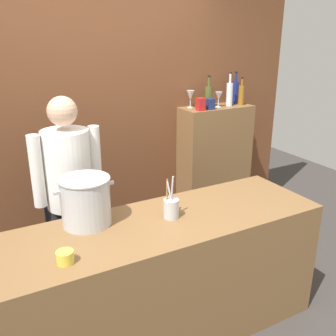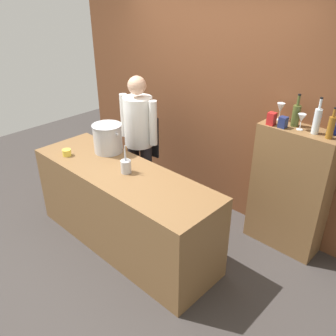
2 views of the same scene
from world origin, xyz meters
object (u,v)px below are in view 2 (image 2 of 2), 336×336
object	(u,v)px
wine_bottle_clear	(317,121)
spice_tin_red	(272,119)
wine_glass_short	(302,119)
wine_glass_wide	(281,108)
utensil_crock	(126,166)
spice_tin_navy	(283,122)
chef	(139,135)
stockpot_large	(108,138)
butter_jar	(67,153)
wine_bottle_amber	(331,127)
wine_bottle_olive	(296,115)

from	to	relation	value
wine_bottle_clear	spice_tin_red	distance (m)	0.41
wine_glass_short	wine_glass_wide	distance (m)	0.29
utensil_crock	spice_tin_navy	xyz separation A→B (m)	(1.04, 1.08, 0.43)
wine_glass_wide	spice_tin_red	distance (m)	0.18
chef	spice_tin_navy	size ratio (longest dim) A/B	15.63
utensil_crock	spice_tin_red	size ratio (longest dim) A/B	2.44
chef	stockpot_large	distance (m)	0.46
utensil_crock	stockpot_large	bearing A→B (deg)	160.09
stockpot_large	chef	bearing A→B (deg)	88.95
utensil_crock	butter_jar	distance (m)	0.78
wine_glass_wide	utensil_crock	bearing A→B (deg)	-126.22
butter_jar	wine_bottle_amber	bearing A→B (deg)	30.75
stockpot_large	spice_tin_red	world-z (taller)	spice_tin_red
utensil_crock	wine_glass_short	world-z (taller)	wine_glass_short
chef	wine_glass_short	size ratio (longest dim) A/B	10.80
stockpot_large	wine_glass_short	size ratio (longest dim) A/B	2.50
spice_tin_red	stockpot_large	bearing A→B (deg)	-148.38
wine_bottle_amber	wine_glass_short	size ratio (longest dim) A/B	1.84
wine_bottle_olive	wine_bottle_amber	world-z (taller)	wine_bottle_olive
stockpot_large	wine_glass_short	distance (m)	1.99
chef	wine_bottle_olive	size ratio (longest dim) A/B	5.33
stockpot_large	spice_tin_navy	size ratio (longest dim) A/B	3.62
chef	spice_tin_navy	world-z (taller)	chef
utensil_crock	wine_bottle_amber	distance (m)	1.90
wine_bottle_clear	spice_tin_red	bearing A→B (deg)	-169.54
wine_glass_wide	spice_tin_navy	world-z (taller)	wine_glass_wide
wine_bottle_clear	spice_tin_navy	size ratio (longest dim) A/B	3.18
chef	wine_bottle_olive	xyz separation A→B (m)	(1.61, 0.56, 0.49)
butter_jar	spice_tin_red	size ratio (longest dim) A/B	0.78
wine_bottle_amber	wine_glass_short	distance (m)	0.28
wine_glass_short	wine_bottle_olive	bearing A→B (deg)	144.48
chef	stockpot_large	size ratio (longest dim) A/B	4.32
wine_bottle_olive	chef	bearing A→B (deg)	-160.77
utensil_crock	wine_glass_short	bearing A→B (deg)	43.98
wine_bottle_olive	wine_bottle_amber	bearing A→B (deg)	-11.82
utensil_crock	butter_jar	size ratio (longest dim) A/B	3.13
wine_bottle_olive	spice_tin_navy	distance (m)	0.15
spice_tin_red	chef	bearing A→B (deg)	-163.11
stockpot_large	butter_jar	world-z (taller)	stockpot_large
wine_glass_short	stockpot_large	bearing A→B (deg)	-150.68
butter_jar	wine_bottle_olive	size ratio (longest dim) A/B	0.30
spice_tin_red	wine_glass_short	bearing A→B (deg)	14.65
chef	wine_bottle_clear	world-z (taller)	wine_bottle_clear
wine_bottle_olive	stockpot_large	bearing A→B (deg)	-147.94
butter_jar	wine_bottle_amber	size ratio (longest dim) A/B	0.33
utensil_crock	wine_glass_wide	world-z (taller)	wine_glass_wide
chef	butter_jar	bearing A→B (deg)	66.15
wine_glass_wide	spice_tin_navy	xyz separation A→B (m)	(0.12, -0.17, -0.07)
spice_tin_navy	stockpot_large	bearing A→B (deg)	-150.18
chef	butter_jar	world-z (taller)	chef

